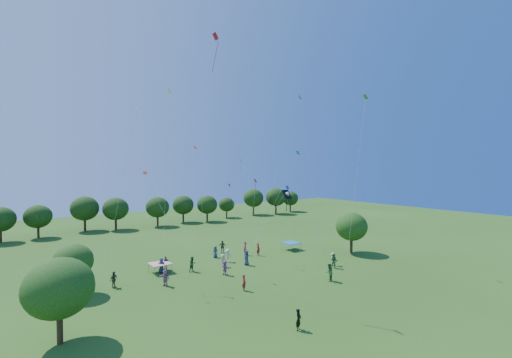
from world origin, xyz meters
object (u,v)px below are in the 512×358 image
Objects in this scene: near_tree_west at (59,288)px; tent_red_stripe at (160,264)px; near_tree_east at (351,227)px; tent_blue at (291,243)px; red_high_kite at (222,87)px; pirate_kite at (287,195)px; man_in_black at (299,320)px; near_tree_north at (73,261)px.

near_tree_west reaches higher than tent_red_stripe.
near_tree_west is at bearing -135.18° from tent_red_stripe.
near_tree_east is 9.01m from tent_blue.
red_high_kite is at bearing -175.44° from near_tree_east.
pirate_kite is at bearing -172.55° from near_tree_east.
tent_blue is at bearing 45.40° from pirate_kite.
red_high_kite is (-22.32, -1.78, 16.27)m from near_tree_east.
near_tree_west is 21.74m from red_high_kite.
near_tree_east is 27.68m from red_high_kite.
man_in_black is (-22.03, -12.37, -2.98)m from near_tree_east.
man_in_black is at bearing -80.85° from tent_red_stripe.
man_in_black reaches higher than tent_red_stripe.
red_high_kite is at bearing -31.01° from near_tree_north.
near_tree_west is 0.25× the size of red_high_kite.
near_tree_north is 21.92m from man_in_black.
near_tree_east is 0.24× the size of red_high_kite.
tent_blue is 0.26× the size of pirate_kite.
tent_red_stripe is at bearing 71.62° from man_in_black.
near_tree_west is 17.18m from man_in_black.
red_high_kite is at bearing 179.86° from pirate_kite.
near_tree_north reaches higher than tent_blue.
tent_red_stripe is 20.06m from man_in_black.
red_high_kite is (14.37, 2.18, 16.17)m from near_tree_west.
tent_blue is at bearing 130.93° from near_tree_east.
pirate_kite reaches higher than man_in_black.
tent_red_stripe is at bearing 11.74° from near_tree_north.
red_high_kite is at bearing -72.55° from tent_red_stripe.
tent_red_stripe is 21.34m from red_high_kite.
man_in_black reaches higher than tent_blue.
near_tree_west is 3.69× the size of man_in_black.
pirate_kite reaches higher than near_tree_east.
near_tree_west is at bearing 122.65° from man_in_black.
near_tree_north is 9.70m from tent_red_stripe.
near_tree_east is 2.64× the size of tent_blue.
red_high_kite reaches higher than tent_red_stripe.
near_tree_west is 36.90m from near_tree_east.
man_in_black is at bearing -127.96° from pirate_kite.
near_tree_east reaches higher than tent_blue.
tent_red_stripe is 16.76m from pirate_kite.
pirate_kite is at bearing -38.95° from tent_red_stripe.
tent_blue is at bearing -2.80° from tent_red_stripe.
man_in_black is at bearing -29.82° from near_tree_west.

